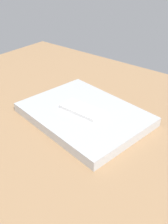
% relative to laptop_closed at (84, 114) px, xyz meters
% --- Properties ---
extents(desk_surface, '(1.20, 0.80, 0.03)m').
position_rel_laptop_closed_xyz_m(desk_surface, '(0.02, -0.03, -0.03)').
color(desk_surface, '#9E7751').
rests_on(desk_surface, ground).
extents(laptop_closed, '(0.36, 0.29, 0.03)m').
position_rel_laptop_closed_xyz_m(laptop_closed, '(0.00, 0.00, 0.00)').
color(laptop_closed, '#B7BABC').
rests_on(laptop_closed, desk_surface).
extents(cell_phone_on_laptop, '(0.12, 0.05, 0.01)m').
position_rel_laptop_closed_xyz_m(cell_phone_on_laptop, '(0.00, 0.01, 0.02)').
color(cell_phone_on_laptop, silver).
rests_on(cell_phone_on_laptop, laptop_closed).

